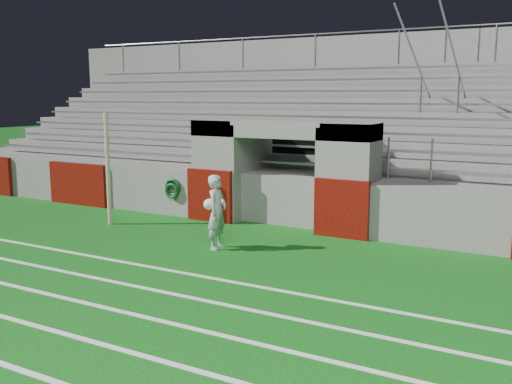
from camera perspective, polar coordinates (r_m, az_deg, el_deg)
The scene contains 5 objects.
ground at distance 11.57m, azimuth -5.22°, elevation -6.61°, with size 90.00×90.00×0.00m, color #0D5211.
field_post at distance 14.74m, azimuth -14.59°, elevation 2.24°, with size 0.11×0.11×2.83m, color #BDB08D.
stadium_structure at distance 18.33m, azimuth 8.84°, elevation 4.08°, with size 26.00×8.48×5.42m.
goalkeeper_with_ball at distance 12.08m, azimuth -3.93°, elevation -1.99°, with size 0.47×0.62×1.59m.
hose_coil at distance 15.43m, azimuth -8.37°, elevation 0.32°, with size 0.49×0.14×0.55m.
Camera 1 is at (6.27, -9.17, 3.22)m, focal length 40.00 mm.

